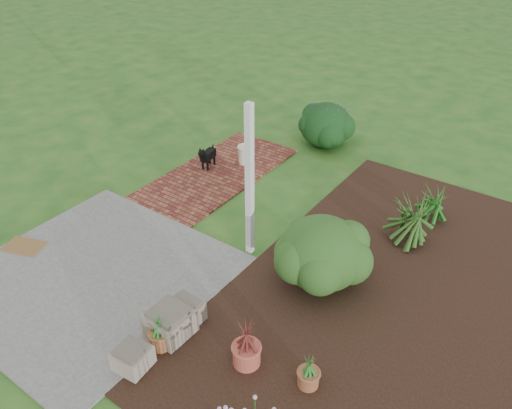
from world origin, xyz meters
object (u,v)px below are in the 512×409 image
Objects in this scene: cream_ceramic_urn at (245,155)px; stone_trough_near at (133,358)px; black_dog at (207,155)px; evergreen_shrub at (322,251)px.

stone_trough_near is at bearing -68.09° from cream_ceramic_urn.
black_dog is at bearing -128.28° from cream_ceramic_urn.
cream_ceramic_urn is 0.30× the size of evergreen_shrub.
stone_trough_near is 4.96m from black_dog.
stone_trough_near is 1.07× the size of cream_ceramic_urn.
black_dog is 1.51× the size of cream_ceramic_urn.
evergreen_shrub is at bearing -36.60° from cream_ceramic_urn.
black_dog is at bearing 155.17° from evergreen_shrub.
black_dog is 0.45× the size of evergreen_shrub.
evergreen_shrub is at bearing 68.60° from stone_trough_near.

